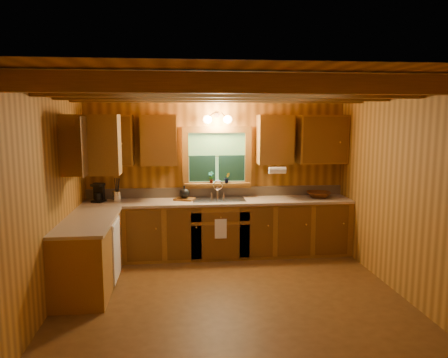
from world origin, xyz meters
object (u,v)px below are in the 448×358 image
coffee_maker (99,193)px  cutting_board (185,199)px  wicker_basket (319,195)px  sink (219,203)px

coffee_maker → cutting_board: (1.32, -0.01, -0.13)m
cutting_board → wicker_basket: wicker_basket is taller
sink → cutting_board: bearing=173.5°
sink → cutting_board: 0.54m
sink → coffee_maker: (-1.86, 0.07, 0.19)m
cutting_board → wicker_basket: 2.17m
coffee_maker → wicker_basket: 3.49m
sink → coffee_maker: 1.87m
wicker_basket → coffee_maker: bearing=179.3°
sink → wicker_basket: bearing=1.0°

